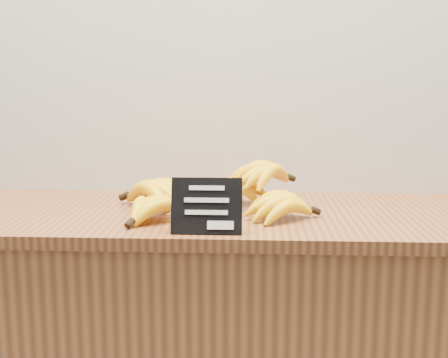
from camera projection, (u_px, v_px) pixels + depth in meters
counter_top at (225, 216)px, 1.43m from camera, size 1.38×0.54×0.03m
chalkboard_sign at (207, 206)px, 1.21m from camera, size 0.15×0.04×0.12m
banana_pile at (215, 194)px, 1.43m from camera, size 0.51×0.39×0.11m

